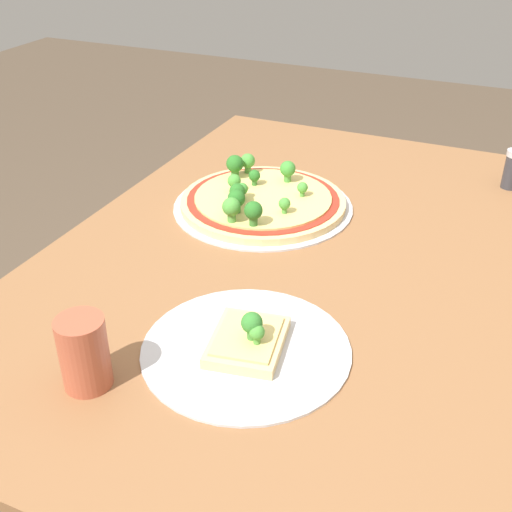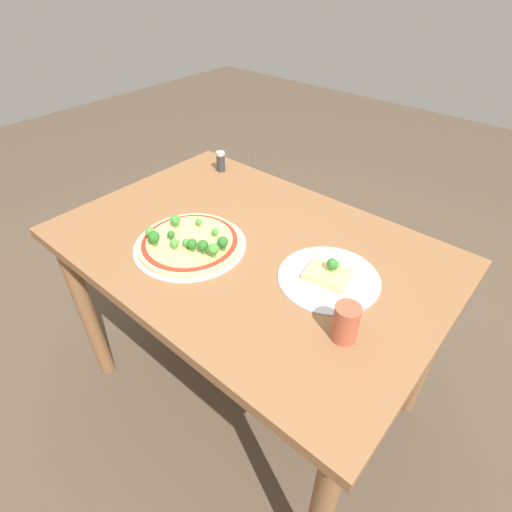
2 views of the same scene
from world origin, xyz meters
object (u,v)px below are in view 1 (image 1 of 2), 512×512
(pizza_tray_whole, at_px, (261,200))
(pizza_tray_slice, at_px, (247,345))
(drinking_cup, at_px, (84,353))
(dining_table, at_px, (297,301))

(pizza_tray_whole, bearing_deg, pizza_tray_slice, -159.19)
(pizza_tray_whole, distance_m, drinking_cup, 0.55)
(dining_table, bearing_deg, pizza_tray_whole, 44.72)
(pizza_tray_whole, distance_m, pizza_tray_slice, 0.44)
(dining_table, height_order, drinking_cup, drinking_cup)
(pizza_tray_whole, bearing_deg, drinking_cup, 179.67)
(drinking_cup, bearing_deg, pizza_tray_slice, -48.01)
(pizza_tray_whole, bearing_deg, dining_table, -135.28)
(dining_table, height_order, pizza_tray_whole, pizza_tray_whole)
(pizza_tray_whole, height_order, pizza_tray_slice, pizza_tray_whole)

